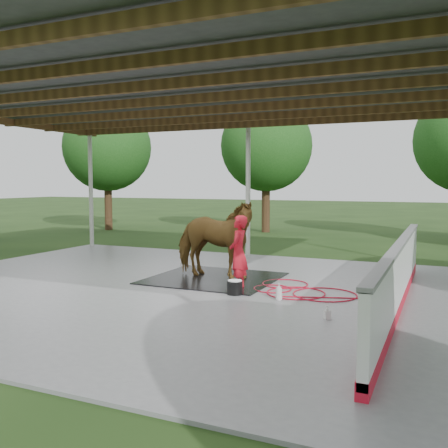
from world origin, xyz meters
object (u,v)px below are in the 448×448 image
at_px(dasher_board, 399,278).
at_px(handler, 238,253).
at_px(wash_bucket, 235,287).
at_px(horse, 214,239).

distance_m(dasher_board, handler, 3.12).
relative_size(dasher_board, wash_bucket, 26.89).
height_order(handler, wash_bucket, handler).
relative_size(handler, wash_bucket, 5.04).
bearing_deg(wash_bucket, dasher_board, 2.31).
relative_size(dasher_board, handler, 5.33).
bearing_deg(dasher_board, wash_bucket, -177.69).
bearing_deg(horse, dasher_board, -103.30).
bearing_deg(wash_bucket, horse, 129.60).
bearing_deg(horse, wash_bucket, -137.88).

